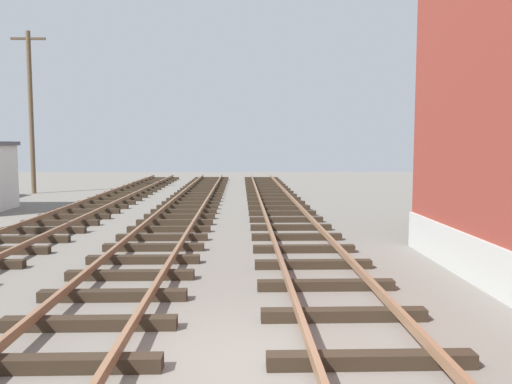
% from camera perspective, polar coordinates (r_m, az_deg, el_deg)
% --- Properties ---
extents(ground_plane, '(88.19, 88.19, 0.00)m').
position_cam_1_polar(ground_plane, '(6.51, -0.48, -18.80)').
color(ground_plane, slate).
extents(track_near_building, '(2.50, 67.84, 0.32)m').
position_cam_1_polar(track_near_building, '(6.64, 12.48, -17.20)').
color(track_near_building, '#2D2319').
rests_on(track_near_building, ground).
extents(track_centre, '(2.50, 67.84, 0.32)m').
position_cam_1_polar(track_centre, '(6.82, -21.11, -16.88)').
color(track_centre, '#2D2319').
rests_on(track_centre, ground).
extents(utility_pole_far, '(1.80, 0.24, 8.58)m').
position_cam_1_polar(utility_pole_far, '(30.50, -23.42, 8.28)').
color(utility_pole_far, brown).
rests_on(utility_pole_far, ground).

